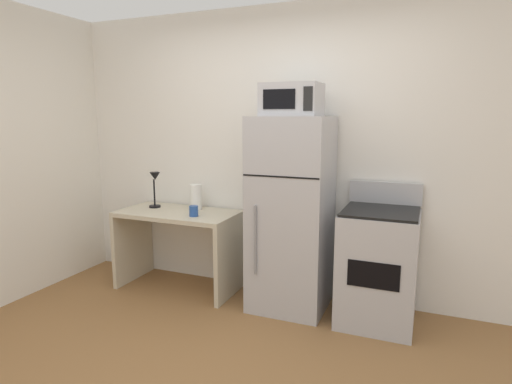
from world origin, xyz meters
TOP-DOWN VIEW (x-y plane):
  - wall_back_white at (0.00, 1.70)m, footprint 5.00×0.10m
  - desk at (-0.95, 1.33)m, footprint 1.13×0.59m
  - desk_lamp at (-1.25, 1.39)m, footprint 0.14×0.12m
  - coffee_mug at (-0.72, 1.22)m, footprint 0.08×0.08m
  - paper_towel_roll at (-0.85, 1.50)m, footprint 0.11×0.11m
  - refrigerator at (0.16, 1.34)m, footprint 0.63×0.61m
  - microwave at (0.16, 1.32)m, footprint 0.46×0.35m
  - oven_range at (0.89, 1.33)m, footprint 0.58×0.61m

SIDE VIEW (x-z plane):
  - oven_range at x=0.89m, z-range -0.08..1.02m
  - desk at x=-0.95m, z-range 0.15..0.90m
  - coffee_mug at x=-0.72m, z-range 0.75..0.84m
  - refrigerator at x=0.16m, z-range 0.00..1.64m
  - paper_towel_roll at x=-0.85m, z-range 0.75..0.99m
  - desk_lamp at x=-1.25m, z-range 0.81..1.17m
  - wall_back_white at x=0.00m, z-range 0.00..2.60m
  - microwave at x=0.16m, z-range 1.64..1.90m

